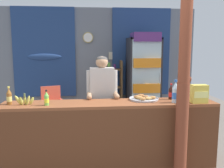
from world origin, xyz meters
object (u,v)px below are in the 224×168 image
(stall_counter, at_px, (110,130))
(drink_fridge, at_px, (144,74))
(banana_bunch, at_px, (24,100))
(bottle_shelf_rack, at_px, (112,89))
(soda_bottle_lime_soda, at_px, (47,99))
(soda_bottle_water, at_px, (175,93))
(snack_box_instant_noodle, at_px, (199,94))
(pastry_tray, at_px, (144,98))
(plastic_lawn_chair, at_px, (52,104))
(soda_bottle_cola, at_px, (171,93))
(snack_box_wafer, at_px, (199,92))
(shopkeeper, at_px, (102,93))
(soda_bottle_iced_tea, at_px, (9,97))
(timber_post, at_px, (183,87))

(stall_counter, bearing_deg, drink_fridge, 66.52)
(banana_bunch, bearing_deg, bottle_shelf_rack, 59.51)
(soda_bottle_lime_soda, bearing_deg, banana_bunch, 169.21)
(soda_bottle_water, distance_m, snack_box_instant_noodle, 0.33)
(soda_bottle_water, height_order, pastry_tray, soda_bottle_water)
(drink_fridge, height_order, plastic_lawn_chair, drink_fridge)
(drink_fridge, distance_m, bottle_shelf_rack, 0.84)
(bottle_shelf_rack, height_order, plastic_lawn_chair, bottle_shelf_rack)
(bottle_shelf_rack, distance_m, soda_bottle_water, 2.58)
(soda_bottle_lime_soda, bearing_deg, soda_bottle_cola, 6.82)
(soda_bottle_water, relative_size, snack_box_instant_noodle, 1.26)
(snack_box_instant_noodle, bearing_deg, snack_box_wafer, 65.99)
(bottle_shelf_rack, bearing_deg, snack_box_instant_noodle, -69.11)
(stall_counter, bearing_deg, banana_bunch, 176.72)
(shopkeeper, bearing_deg, drink_fridge, 57.73)
(snack_box_wafer, bearing_deg, soda_bottle_water, -153.12)
(soda_bottle_cola, bearing_deg, bottle_shelf_rack, 106.32)
(stall_counter, xyz_separation_m, soda_bottle_iced_tea, (-1.36, 0.12, 0.47))
(soda_bottle_cola, bearing_deg, snack_box_wafer, 1.13)
(stall_counter, bearing_deg, soda_bottle_lime_soda, 179.43)
(snack_box_wafer, bearing_deg, pastry_tray, -179.28)
(soda_bottle_lime_soda, xyz_separation_m, snack_box_wafer, (2.21, 0.22, 0.01))
(plastic_lawn_chair, height_order, snack_box_wafer, snack_box_wafer)
(drink_fridge, xyz_separation_m, snack_box_wafer, (0.38, -2.01, -0.08))
(bottle_shelf_rack, bearing_deg, shopkeeper, -100.23)
(timber_post, relative_size, bottle_shelf_rack, 1.81)
(snack_box_wafer, distance_m, snack_box_instant_noodle, 0.31)
(bottle_shelf_rack, xyz_separation_m, plastic_lawn_chair, (-1.33, -0.45, -0.23))
(soda_bottle_iced_tea, bearing_deg, soda_bottle_water, -2.86)
(timber_post, relative_size, plastic_lawn_chair, 2.92)
(soda_bottle_water, relative_size, snack_box_wafer, 1.70)
(shopkeeper, bearing_deg, soda_bottle_water, -30.18)
(soda_bottle_water, bearing_deg, drink_fridge, 88.39)
(drink_fridge, height_order, soda_bottle_water, drink_fridge)
(bottle_shelf_rack, bearing_deg, plastic_lawn_chair, -161.27)
(stall_counter, height_order, drink_fridge, drink_fridge)
(timber_post, distance_m, soda_bottle_iced_tea, 2.31)
(soda_bottle_water, height_order, soda_bottle_cola, soda_bottle_water)
(plastic_lawn_chair, relative_size, soda_bottle_cola, 3.62)
(drink_fridge, xyz_separation_m, pastry_tray, (-0.46, -2.02, -0.15))
(stall_counter, bearing_deg, snack_box_instant_noodle, -2.62)
(bottle_shelf_rack, relative_size, banana_bunch, 5.15)
(stall_counter, distance_m, shopkeeper, 0.71)
(bottle_shelf_rack, bearing_deg, soda_bottle_iced_tea, -124.62)
(soda_bottle_water, distance_m, pastry_tray, 0.47)
(drink_fridge, xyz_separation_m, soda_bottle_cola, (-0.05, -2.02, -0.07))
(bottle_shelf_rack, relative_size, pastry_tray, 3.20)
(banana_bunch, bearing_deg, snack_box_instant_noodle, -2.94)
(bottle_shelf_rack, relative_size, soda_bottle_water, 4.32)
(soda_bottle_cola, height_order, soda_bottle_iced_tea, soda_bottle_iced_tea)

